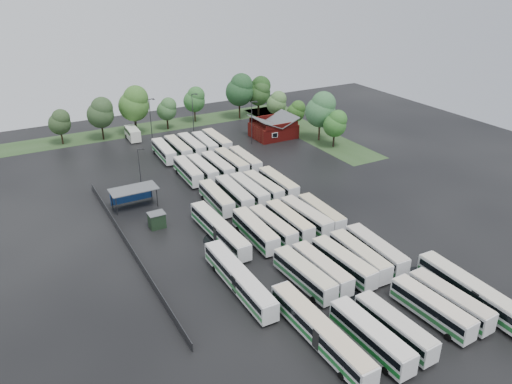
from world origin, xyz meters
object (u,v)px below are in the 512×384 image
minibus (133,133)px  artic_bus_east (475,294)px  brick_building (273,130)px  artic_bus_west_a (320,332)px

minibus → artic_bus_east: bearing=-74.5°
artic_bus_east → minibus: size_ratio=2.54×
brick_building → artic_bus_east: 70.29m
artic_bus_west_a → artic_bus_east: size_ratio=0.99×
artic_bus_west_a → minibus: bearing=87.8°
minibus → artic_bus_west_a: bearing=-88.8°
artic_bus_west_a → minibus: (2.12, 80.44, -0.14)m
artic_bus_west_a → artic_bus_east: bearing=-10.7°
artic_bus_east → artic_bus_west_a: bearing=171.2°
artic_bus_east → minibus: 86.31m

